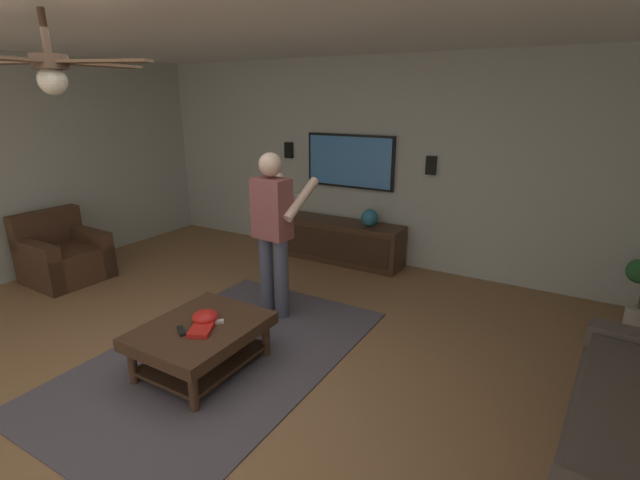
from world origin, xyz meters
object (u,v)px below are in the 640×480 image
(bowl, at_px, (205,317))
(book, at_px, (201,330))
(armchair, at_px, (63,257))
(coffee_table, at_px, (201,337))
(remote_white, at_px, (214,322))
(ceiling_fan, at_px, (51,67))
(tv, at_px, (350,161))
(media_console, at_px, (340,241))
(wall_speaker_right, at_px, (289,150))
(remote_black, at_px, (181,331))
(vase_round, at_px, (370,218))
(wall_speaker_left, at_px, (431,165))
(person_standing, at_px, (274,226))

(bowl, distance_m, book, 0.16)
(armchair, relative_size, coffee_table, 0.84)
(remote_white, distance_m, ceiling_fan, 2.06)
(tv, height_order, remote_white, tv)
(media_console, distance_m, wall_speaker_right, 1.51)
(coffee_table, bearing_deg, armchair, 78.54)
(armchair, bearing_deg, book, -10.67)
(remote_white, height_order, book, book)
(remote_black, bearing_deg, vase_round, 118.65)
(wall_speaker_left, bearing_deg, remote_black, 164.93)
(remote_black, bearing_deg, person_standing, 124.17)
(book, relative_size, wall_speaker_left, 1.00)
(tv, relative_size, book, 5.65)
(person_standing, bearing_deg, coffee_table, -170.19)
(media_console, relative_size, bowl, 8.04)
(coffee_table, height_order, vase_round, vase_round)
(armchair, xyz_separation_m, wall_speaker_right, (2.52, -1.60, 1.12))
(armchair, distance_m, remote_black, 2.88)
(wall_speaker_left, distance_m, ceiling_fan, 4.07)
(wall_speaker_left, bearing_deg, media_console, 103.15)
(armchair, bearing_deg, remote_white, -7.80)
(book, xyz_separation_m, wall_speaker_right, (3.17, 1.31, 0.98))
(wall_speaker_right, bearing_deg, wall_speaker_left, -90.00)
(vase_round, bearing_deg, person_standing, 171.84)
(armchair, distance_m, ceiling_fan, 3.50)
(person_standing, bearing_deg, armchair, 107.17)
(vase_round, height_order, wall_speaker_left, wall_speaker_left)
(coffee_table, height_order, book, book)
(book, bearing_deg, bowl, 4.41)
(remote_black, height_order, wall_speaker_left, wall_speaker_left)
(armchair, height_order, ceiling_fan, ceiling_fan)
(remote_white, bearing_deg, coffee_table, 178.10)
(coffee_table, relative_size, media_console, 0.59)
(coffee_table, relative_size, wall_speaker_left, 4.55)
(remote_white, bearing_deg, bowl, 147.50)
(bowl, relative_size, remote_white, 1.41)
(remote_white, relative_size, vase_round, 0.68)
(vase_round, bearing_deg, ceiling_fan, 173.07)
(armchair, relative_size, person_standing, 0.51)
(ceiling_fan, bearing_deg, vase_round, -6.93)
(armchair, xyz_separation_m, book, (-0.65, -2.91, 0.14))
(person_standing, height_order, ceiling_fan, ceiling_fan)
(remote_white, xyz_separation_m, ceiling_fan, (-0.78, 0.34, 1.88))
(book, relative_size, vase_round, 1.00)
(ceiling_fan, bearing_deg, coffee_table, -19.90)
(person_standing, relative_size, wall_speaker_right, 7.45)
(coffee_table, height_order, bowl, bowl)
(book, bearing_deg, coffee_table, 19.97)
(tv, height_order, bowl, tv)
(media_console, distance_m, book, 2.94)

